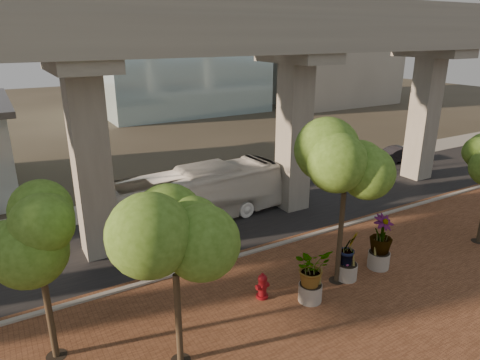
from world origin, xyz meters
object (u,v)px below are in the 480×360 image
transit_bus (191,197)px  fire_hydrant (262,286)px  parked_car (401,154)px  planter_front (312,270)px

transit_bus → fire_hydrant: size_ratio=10.15×
parked_car → planter_front: bearing=130.0°
fire_hydrant → planter_front: size_ratio=0.48×
transit_bus → parked_car: size_ratio=2.87×
parked_car → fire_hydrant: 24.15m
planter_front → transit_bus: bearing=96.1°
transit_bus → fire_hydrant: bearing=173.0°
transit_bus → parked_car: 21.12m
fire_hydrant → parked_car: bearing=27.0°
planter_front → fire_hydrant: bearing=143.3°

